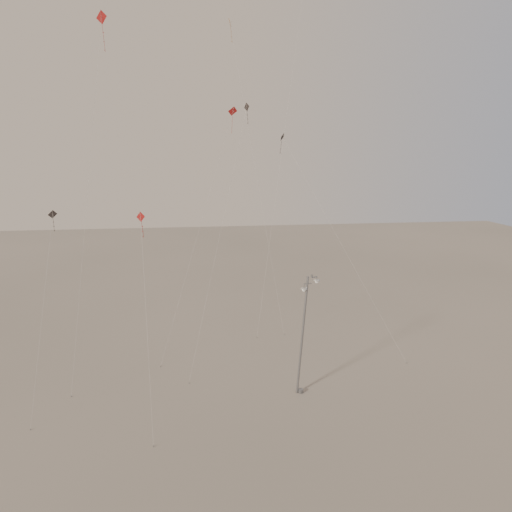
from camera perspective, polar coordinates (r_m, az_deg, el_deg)
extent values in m
plane|color=gray|center=(33.53, -2.46, -20.09)|extent=(160.00, 160.00, 0.00)
cylinder|color=gray|center=(34.68, 6.38, -18.60)|extent=(0.44, 0.44, 0.30)
cylinder|color=gray|center=(32.32, 6.62, -11.40)|extent=(0.78, 0.18, 9.93)
cylinder|color=gray|center=(30.64, 7.98, -2.82)|extent=(0.14, 0.14, 0.18)
cylinder|color=gray|center=(30.84, 8.33, -3.01)|extent=(0.48, 0.27, 0.07)
cylinder|color=gray|center=(31.04, 8.68, -3.20)|extent=(0.06, 0.06, 0.30)
ellipsoid|color=silver|center=(31.08, 8.67, -3.46)|extent=(0.52, 0.52, 0.18)
cylinder|color=gray|center=(30.72, 7.42, -3.92)|extent=(0.60, 0.12, 0.07)
cylinder|color=gray|center=(30.69, 6.87, -4.32)|extent=(0.06, 0.06, 0.40)
ellipsoid|color=silver|center=(30.75, 6.86, -4.67)|extent=(0.52, 0.52, 0.18)
cube|color=maroon|center=(44.49, -21.21, 29.22)|extent=(1.07, 0.48, 1.08)
cylinder|color=maroon|center=(44.20, -20.93, 27.09)|extent=(0.04, 0.35, 2.35)
cylinder|color=beige|center=(37.46, -22.96, 7.99)|extent=(2.31, 11.92, 31.00)
cylinder|color=gray|center=(37.16, -24.88, -17.71)|extent=(0.06, 0.06, 0.10)
cube|color=black|center=(41.57, -1.34, 20.52)|extent=(0.45, 0.70, 0.78)
cylinder|color=black|center=(41.60, -1.22, 19.19)|extent=(0.14, 0.17, 1.22)
cylinder|color=beige|center=(36.64, -5.20, 2.93)|extent=(6.12, 10.41, 23.40)
cylinder|color=gray|center=(36.11, -9.56, -17.45)|extent=(0.06, 0.06, 0.10)
cylinder|color=beige|center=(40.38, 3.54, 13.49)|extent=(4.96, 2.03, 36.68)
cylinder|color=gray|center=(43.33, 0.13, -11.55)|extent=(0.06, 0.06, 0.10)
cube|color=maroon|center=(30.23, -16.16, 5.40)|extent=(0.68, 0.44, 0.78)
cylinder|color=maroon|center=(30.51, -15.90, 3.67)|extent=(0.09, 0.19, 1.24)
cylinder|color=beige|center=(29.19, -15.34, -9.72)|extent=(0.80, 6.23, 14.51)
cylinder|color=gray|center=(30.25, -14.44, -24.83)|extent=(0.06, 0.06, 0.10)
cube|color=black|center=(41.77, 3.79, 16.62)|extent=(0.40, 0.80, 0.80)
cylinder|color=black|center=(41.72, 3.56, 15.25)|extent=(0.20, 0.03, 1.25)
cylinder|color=beige|center=(39.50, 12.23, 1.41)|extent=(10.39, 9.36, 20.61)
cylinder|color=gray|center=(41.04, 20.71, -14.10)|extent=(0.06, 0.06, 0.10)
cube|color=brown|center=(48.83, -3.76, 30.31)|extent=(0.26, 0.88, 0.84)
cylinder|color=brown|center=(48.57, -3.54, 29.02)|extent=(0.23, 0.07, 1.50)
cylinder|color=beige|center=(43.35, 0.19, 10.73)|extent=(4.92, 7.81, 32.39)
cylinder|color=gray|center=(44.05, 4.04, -11.13)|extent=(0.06, 0.06, 0.10)
cube|color=black|center=(36.99, -27.06, 5.33)|extent=(0.73, 0.16, 0.71)
cylinder|color=black|center=(37.26, -26.93, 4.01)|extent=(0.10, 0.18, 1.15)
cylinder|color=beige|center=(34.91, -28.22, -7.28)|extent=(0.25, 8.35, 14.12)
cylinder|color=gray|center=(34.69, -29.53, -20.75)|extent=(0.06, 0.06, 0.10)
cube|color=maroon|center=(48.62, -3.35, 19.96)|extent=(1.08, 0.35, 1.00)
cylinder|color=maroon|center=(48.62, -3.43, 18.24)|extent=(0.19, 0.26, 1.97)
cylinder|color=beige|center=(41.65, -7.93, 4.44)|extent=(7.94, 14.47, 23.72)
cylinder|color=gray|center=(39.01, -13.50, -15.09)|extent=(0.06, 0.06, 0.10)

